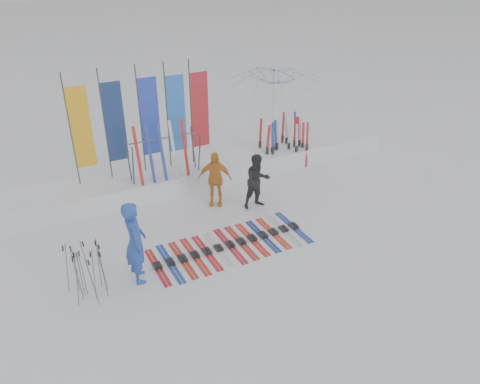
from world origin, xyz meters
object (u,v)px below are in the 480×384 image
person_blue (135,242)px  person_black (258,181)px  person_yellow (215,179)px  ski_row (230,245)px  ski_rack (164,151)px  tent_canopy (275,106)px

person_blue → person_black: (3.96, 1.62, -0.18)m
person_yellow → ski_row: size_ratio=0.41×
person_black → ski_rack: bearing=136.7°
person_black → person_yellow: size_ratio=0.99×
person_black → ski_rack: 2.87m
ski_rack → tent_canopy: bearing=21.1°
person_blue → person_black: bearing=-60.5°
person_yellow → ski_rack: bearing=158.9°
person_black → ski_rack: ski_rack is taller
person_blue → ski_row: 2.57m
ski_rack → person_blue: bearing=-118.4°
tent_canopy → ski_rack: 5.24m
person_blue → tent_canopy: size_ratio=0.60×
person_black → ski_row: bearing=-137.1°
ski_row → person_blue: bearing=-175.5°
tent_canopy → ski_row: 7.03m
tent_canopy → person_black: bearing=-126.8°
person_blue → person_black: 4.28m
person_yellow → ski_row: person_yellow is taller
ski_row → ski_rack: bearing=97.7°
person_black → ski_row: size_ratio=0.41×
person_blue → tent_canopy: 8.74m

